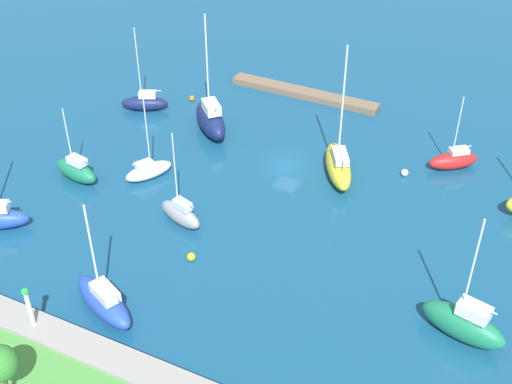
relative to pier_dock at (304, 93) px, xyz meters
name	(u,v)px	position (x,y,z in m)	size (l,w,h in m)	color
water	(287,165)	(-4.38, 15.04, -0.38)	(160.00, 160.00, 0.00)	navy
pier_dock	(304,93)	(0.00, 0.00, 0.00)	(19.07, 2.01, 0.76)	brown
breakwater	(120,366)	(-4.38, 45.60, 0.38)	(56.91, 2.59, 1.52)	gray
harbor_beacon	(28,304)	(3.50, 45.60, 3.29)	(0.56, 0.56, 3.73)	silver
sailboat_navy_lone_north	(145,102)	(15.85, 11.59, 0.63)	(5.86, 4.03, 10.45)	#141E4C
sailboat_yellow_lone_south	(338,165)	(-9.93, 14.70, 1.09)	(5.96, 8.10, 14.49)	yellow
sailboat_green_by_breakwater	(76,170)	(14.09, 26.95, 0.80)	(5.77, 2.81, 8.24)	#19724C
sailboat_blue_inner_mooring	(104,301)	(0.32, 41.02, 0.87)	(7.63, 5.01, 10.70)	#2347B2
sailboat_gray_off_beacon	(181,214)	(0.72, 28.40, 0.76)	(5.30, 3.04, 9.86)	gray
sailboat_white_far_north	(148,170)	(7.64, 23.37, 0.49)	(4.17, 5.39, 9.28)	white
sailboat_red_far_south	(454,160)	(-20.31, 7.82, 0.63)	(5.40, 4.77, 8.52)	red
sailboat_navy_east_end	(211,119)	(6.23, 12.65, 1.31)	(7.22, 7.14, 13.96)	#141E4C
sailboat_green_center_basin	(464,323)	(-26.30, 31.00, 1.13)	(7.16, 3.71, 11.56)	#19724C
mooring_buoy_orange	(192,98)	(11.97, 7.15, -0.06)	(0.63, 0.63, 0.63)	orange
mooring_buoy_white	(405,173)	(-16.14, 11.43, 0.00)	(0.76, 0.76, 0.76)	white
mooring_buoy_yellow	(191,257)	(-2.79, 32.52, 0.00)	(0.75, 0.75, 0.75)	yellow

